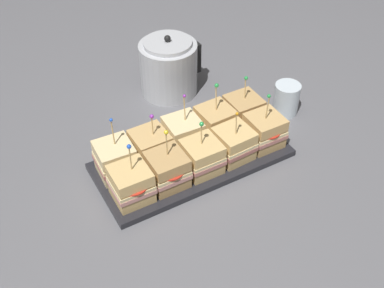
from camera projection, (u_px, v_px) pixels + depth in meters
The scene contains 14 objects.
ground_plane at pixel (192, 162), 1.31m from camera, with size 6.00×6.00×0.00m, color slate.
serving_platter at pixel (192, 160), 1.30m from camera, with size 0.52×0.24×0.02m.
sandwich_front_far_left at pixel (131, 184), 1.16m from camera, with size 0.10×0.10×0.17m.
sandwich_front_left at pixel (167, 170), 1.20m from camera, with size 0.10×0.10×0.17m.
sandwich_front_center at pixel (203, 156), 1.24m from camera, with size 0.10×0.10×0.16m.
sandwich_front_right at pixel (234, 144), 1.27m from camera, with size 0.10×0.10×0.16m.
sandwich_front_far_right at pixel (264, 131), 1.31m from camera, with size 0.10×0.10×0.17m.
sandwich_back_far_left at pixel (115, 159), 1.23m from camera, with size 0.10×0.10×0.17m.
sandwich_back_left at pixel (150, 147), 1.26m from camera, with size 0.10×0.10×0.15m.
sandwich_back_center at pixel (183, 134), 1.30m from camera, with size 0.10×0.10×0.17m.
sandwich_back_right at pixel (215, 123), 1.34m from camera, with size 0.10×0.10×0.17m.
sandwich_back_far_right at pixel (243, 112), 1.37m from camera, with size 0.10×0.10×0.16m.
kettle_steel at pixel (169, 67), 1.50m from camera, with size 0.20×0.18×0.20m.
drinking_glass at pixel (286, 99), 1.44m from camera, with size 0.08×0.08×0.10m.
Camera 1 is at (-0.47, -0.82, 0.91)m, focal length 45.00 mm.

